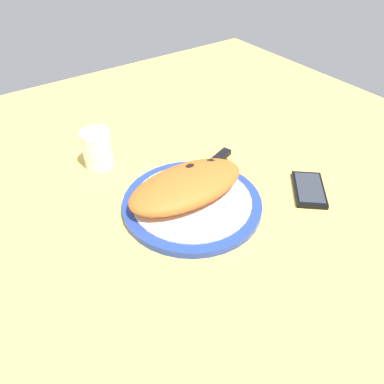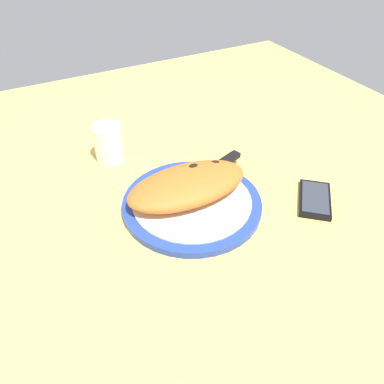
% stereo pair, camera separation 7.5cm
% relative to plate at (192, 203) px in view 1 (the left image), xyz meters
% --- Properties ---
extents(ground_plane, '(1.50, 1.50, 0.03)m').
position_rel_plate_xyz_m(ground_plane, '(0.00, 0.00, -0.02)').
color(ground_plane, '#DBB756').
extents(plate, '(0.28, 0.28, 0.02)m').
position_rel_plate_xyz_m(plate, '(0.00, 0.00, 0.00)').
color(plate, '#233D99').
rests_on(plate, ground_plane).
extents(calzone, '(0.25, 0.13, 0.05)m').
position_rel_plate_xyz_m(calzone, '(-0.00, 0.02, 0.03)').
color(calzone, '#C16023').
rests_on(calzone, plate).
extents(fork, '(0.17, 0.02, 0.00)m').
position_rel_plate_xyz_m(fork, '(0.01, -0.06, 0.01)').
color(fork, silver).
rests_on(fork, plate).
extents(knife, '(0.23, 0.09, 0.01)m').
position_rel_plate_xyz_m(knife, '(0.09, 0.06, 0.01)').
color(knife, silver).
rests_on(knife, plate).
extents(smartphone, '(0.12, 0.13, 0.01)m').
position_rel_plate_xyz_m(smartphone, '(0.23, -0.10, -0.00)').
color(smartphone, black).
rests_on(smartphone, ground_plane).
extents(water_glass, '(0.07, 0.07, 0.08)m').
position_rel_plate_xyz_m(water_glass, '(-0.09, 0.24, 0.03)').
color(water_glass, silver).
rests_on(water_glass, ground_plane).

